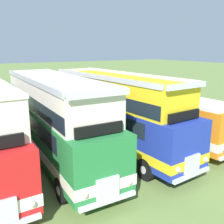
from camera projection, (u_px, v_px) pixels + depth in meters
bus_sixth_in_row at (55, 117)px, 13.74m from camera, size 2.96×11.51×4.52m
bus_seventh_in_row at (116, 110)px, 15.23m from camera, size 3.06×11.16×4.52m
bus_eighth_in_row at (158, 112)px, 17.46m from camera, size 3.03×10.98×2.99m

